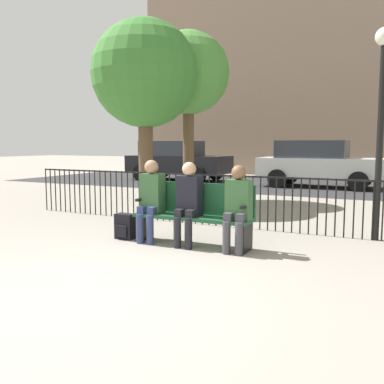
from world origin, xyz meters
name	(u,v)px	position (x,y,z in m)	size (l,w,h in m)	color
ground_plane	(85,296)	(0.00, 0.00, 0.00)	(80.00, 80.00, 0.00)	gray
park_bench	(194,212)	(0.00, 2.45, 0.50)	(1.81, 0.45, 0.92)	#194728
seated_person_0	(151,196)	(-0.68, 2.32, 0.70)	(0.34, 0.39, 1.26)	navy
seated_person_1	(188,200)	(-0.04, 2.32, 0.69)	(0.34, 0.39, 1.24)	black
seated_person_2	(238,204)	(0.73, 2.32, 0.68)	(0.34, 0.39, 1.21)	#3D3D42
backpack	(125,227)	(-1.15, 2.30, 0.20)	(0.30, 0.22, 0.40)	black
fence_railing	(231,196)	(-0.02, 3.95, 0.56)	(9.01, 0.03, 0.95)	black
tree_1	(188,75)	(-2.46, 7.05, 3.31)	(2.17, 2.17, 4.44)	brown
tree_2	(145,75)	(-3.00, 5.80, 3.16)	(2.61, 2.61, 4.50)	brown
lamp_post	(382,99)	(2.41, 3.98, 2.17)	(0.28, 0.28, 3.23)	black
street_surface	(316,187)	(0.00, 12.00, 0.00)	(24.00, 6.00, 0.01)	#2B2B2D
parked_car_0	(319,163)	(0.07, 12.02, 0.84)	(4.20, 1.94, 1.62)	silver
parked_car_1	(177,160)	(-5.71, 12.34, 0.84)	(4.20, 1.94, 1.62)	black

